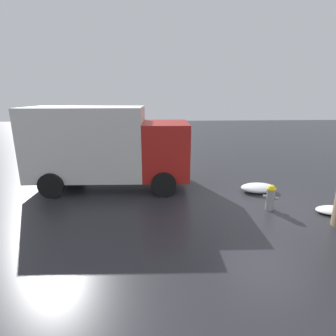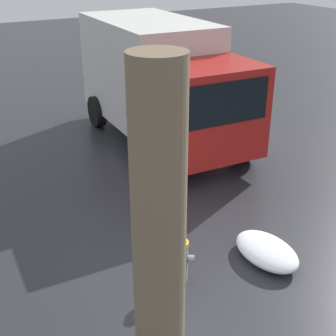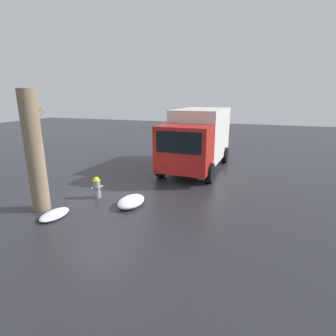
# 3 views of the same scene
# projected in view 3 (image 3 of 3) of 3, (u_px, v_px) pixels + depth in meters

# --- Properties ---
(ground_plane) EXTENTS (60.00, 60.00, 0.00)m
(ground_plane) POSITION_uv_depth(u_px,v_px,m) (98.00, 198.00, 10.11)
(ground_plane) COLOR #28282D
(fire_hydrant) EXTENTS (0.44, 0.39, 0.83)m
(fire_hydrant) POSITION_uv_depth(u_px,v_px,m) (97.00, 187.00, 9.99)
(fire_hydrant) COLOR gray
(fire_hydrant) RESTS_ON ground_plane
(tree_trunk) EXTENTS (0.87, 0.57, 4.02)m
(tree_trunk) POSITION_uv_depth(u_px,v_px,m) (35.00, 152.00, 8.54)
(tree_trunk) COLOR #7F6B51
(tree_trunk) RESTS_ON ground_plane
(delivery_truck) EXTENTS (6.09, 2.82, 3.12)m
(delivery_truck) POSITION_uv_depth(u_px,v_px,m) (198.00, 137.00, 13.80)
(delivery_truck) COLOR red
(delivery_truck) RESTS_ON ground_plane
(snow_pile_by_hydrant) EXTENTS (1.30, 0.83, 0.32)m
(snow_pile_by_hydrant) POSITION_uv_depth(u_px,v_px,m) (131.00, 201.00, 9.34)
(snow_pile_by_hydrant) COLOR white
(snow_pile_by_hydrant) RESTS_ON ground_plane
(snow_pile_curbside) EXTENTS (1.12, 0.67, 0.17)m
(snow_pile_curbside) POSITION_uv_depth(u_px,v_px,m) (54.00, 214.00, 8.48)
(snow_pile_curbside) COLOR white
(snow_pile_curbside) RESTS_ON ground_plane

